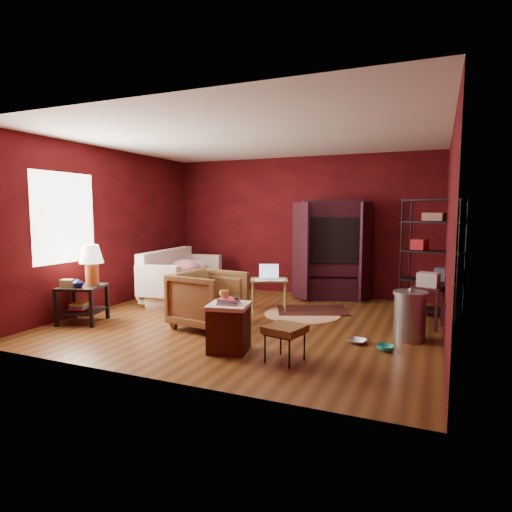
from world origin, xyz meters
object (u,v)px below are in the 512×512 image
(armchair, at_px, (208,297))
(hamper, at_px, (229,327))
(laptop_desk, at_px, (269,282))
(sofa, at_px, (180,279))
(tv_armoire, at_px, (332,248))
(side_table, at_px, (87,276))
(wire_shelving, at_px, (433,252))

(armchair, xyz_separation_m, hamper, (0.76, -0.85, -0.15))
(laptop_desk, bearing_deg, armchair, -129.22)
(sofa, distance_m, laptop_desk, 1.97)
(armchair, distance_m, laptop_desk, 1.44)
(laptop_desk, bearing_deg, tv_armoire, 38.36)
(laptop_desk, bearing_deg, hamper, -103.59)
(laptop_desk, bearing_deg, side_table, -163.80)
(sofa, bearing_deg, side_table, 152.11)
(armchair, xyz_separation_m, tv_armoire, (1.18, 2.74, 0.54))
(tv_armoire, bearing_deg, wire_shelving, -41.97)
(sofa, bearing_deg, wire_shelving, -103.93)
(side_table, distance_m, wire_shelving, 5.47)
(sofa, xyz_separation_m, tv_armoire, (2.72, 1.12, 0.61))
(side_table, distance_m, laptop_desk, 2.93)
(sofa, distance_m, wire_shelving, 4.61)
(sofa, relative_size, wire_shelving, 1.04)
(sofa, relative_size, laptop_desk, 2.53)
(armchair, relative_size, tv_armoire, 0.48)
(tv_armoire, xyz_separation_m, wire_shelving, (1.83, -0.73, 0.04))
(side_table, bearing_deg, laptop_desk, 38.68)
(side_table, bearing_deg, wire_shelving, 26.86)
(hamper, relative_size, tv_armoire, 0.35)
(hamper, xyz_separation_m, laptop_desk, (-0.35, 2.23, 0.18))
(armchair, relative_size, laptop_desk, 1.17)
(sofa, xyz_separation_m, wire_shelving, (4.54, 0.40, 0.66))
(side_table, height_order, wire_shelving, wire_shelving)
(hamper, distance_m, laptop_desk, 2.26)
(hamper, bearing_deg, laptop_desk, 98.89)
(sofa, xyz_separation_m, armchair, (1.54, -1.62, 0.07))
(sofa, height_order, hamper, sofa)
(armchair, bearing_deg, wire_shelving, -48.35)
(sofa, distance_m, armchair, 2.24)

